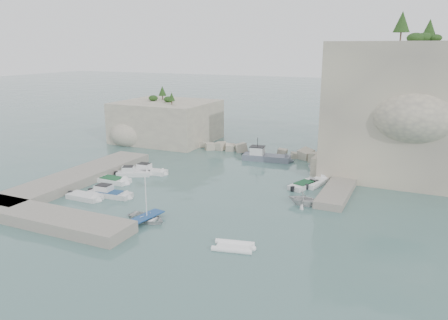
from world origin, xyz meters
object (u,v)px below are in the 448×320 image
at_px(tender_east_a, 303,205).
at_px(tender_east_c, 316,185).
at_px(motorboat_d, 110,196).
at_px(inflatable_dinghy, 233,248).
at_px(work_boat, 266,160).
at_px(tender_east_b, 304,187).
at_px(motorboat_c, 112,182).
at_px(rowboat, 147,221).
at_px(motorboat_a, 149,173).
at_px(tender_east_d, 321,176).
at_px(motorboat_e, 85,199).
at_px(motorboat_b, 133,176).

bearing_deg(tender_east_a, tender_east_c, 5.31).
relative_size(motorboat_d, inflatable_dinghy, 1.51).
relative_size(tender_east_c, work_boat, 0.64).
bearing_deg(tender_east_c, work_boat, 60.92).
bearing_deg(tender_east_b, motorboat_c, 128.83).
bearing_deg(motorboat_d, rowboat, -32.20).
bearing_deg(motorboat_c, work_boat, 54.14).
distance_m(motorboat_a, tender_east_d, 22.70).
xyz_separation_m(motorboat_e, inflatable_dinghy, (19.86, -4.33, 0.00)).
xyz_separation_m(motorboat_a, motorboat_e, (-0.69, -11.50, 0.00)).
distance_m(rowboat, tender_east_a, 16.51).
height_order(motorboat_c, inflatable_dinghy, motorboat_c).
bearing_deg(rowboat, motorboat_c, 61.27).
relative_size(motorboat_a, tender_east_b, 1.11).
bearing_deg(motorboat_c, inflatable_dinghy, -25.03).
bearing_deg(tender_east_a, tender_east_d, 5.06).
bearing_deg(motorboat_c, motorboat_e, -76.88).
relative_size(rowboat, tender_east_d, 0.98).
xyz_separation_m(motorboat_a, work_boat, (11.97, 12.97, 0.00)).
relative_size(tender_east_a, tender_east_b, 0.69).
bearing_deg(tender_east_a, motorboat_a, 83.09).
distance_m(motorboat_c, motorboat_d, 5.47).
distance_m(motorboat_b, tender_east_a, 23.12).
bearing_deg(motorboat_a, motorboat_c, -114.61).
xyz_separation_m(inflatable_dinghy, tender_east_a, (2.69, 12.53, 0.00)).
distance_m(tender_east_c, tender_east_d, 3.86).
distance_m(motorboat_c, work_boat, 22.94).
bearing_deg(tender_east_b, tender_east_d, 9.29).
bearing_deg(work_boat, rowboat, -103.31).
relative_size(motorboat_c, motorboat_d, 0.93).
xyz_separation_m(motorboat_c, motorboat_e, (1.28, -6.26, 0.00)).
relative_size(motorboat_a, work_boat, 0.70).
relative_size(motorboat_a, motorboat_b, 1.14).
bearing_deg(rowboat, motorboat_e, 85.55).
xyz_separation_m(tender_east_a, tender_east_d, (-0.68, 11.47, 0.00)).
height_order(motorboat_d, tender_east_c, motorboat_d).
height_order(motorboat_d, inflatable_dinghy, motorboat_d).
bearing_deg(motorboat_d, inflatable_dinghy, -23.12).
height_order(rowboat, work_boat, work_boat).
bearing_deg(motorboat_c, motorboat_d, -51.88).
distance_m(motorboat_a, motorboat_d, 9.73).
xyz_separation_m(rowboat, inflatable_dinghy, (10.01, -1.98, 0.00)).
bearing_deg(work_boat, tender_east_a, -66.04).
bearing_deg(motorboat_b, motorboat_d, -99.42).
height_order(motorboat_e, work_boat, work_boat).
relative_size(rowboat, tender_east_a, 1.23).
relative_size(tender_east_a, work_boat, 0.44).
xyz_separation_m(inflatable_dinghy, work_boat, (-7.20, 28.80, 0.00)).
relative_size(motorboat_c, tender_east_a, 1.55).
bearing_deg(motorboat_c, rowboat, -36.16).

